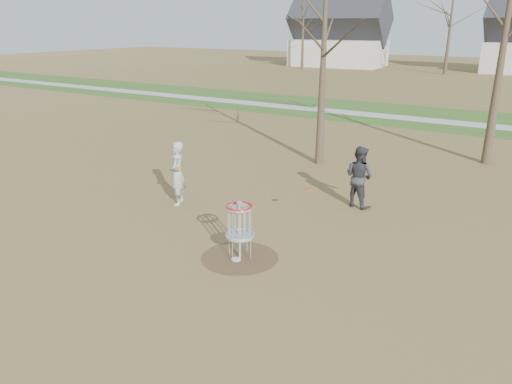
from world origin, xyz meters
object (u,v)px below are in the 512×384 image
disc_grounded (236,259)px  disc_golf_basket (239,221)px  player_throwing (359,177)px  player_standing (177,173)px

disc_grounded → disc_golf_basket: (0.01, 0.15, 0.89)m
player_throwing → disc_grounded: 5.09m
player_standing → player_throwing: (4.64, 2.71, -0.04)m
disc_grounded → disc_golf_basket: disc_golf_basket is taller
player_standing → disc_golf_basket: bearing=32.3°
player_throwing → disc_grounded: (-1.03, -4.91, -0.90)m
player_throwing → disc_grounded: size_ratio=8.32×
player_throwing → disc_golf_basket: bearing=92.6°
player_throwing → disc_golf_basket: player_throwing is taller
disc_golf_basket → player_standing: bearing=150.4°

